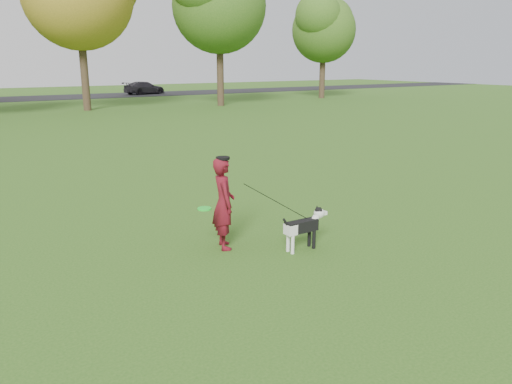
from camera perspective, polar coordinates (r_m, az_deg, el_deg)
ground at (r=8.65m, az=-0.10°, el=-6.17°), size 120.00×120.00×0.00m
man at (r=8.36m, az=-3.73°, el=-1.31°), size 0.52×0.65×1.56m
dog at (r=8.40m, az=5.60°, el=-3.73°), size 0.94×0.19×0.71m
car_right at (r=49.94m, az=-12.64°, el=11.54°), size 4.40×2.72×1.19m
man_held_items at (r=8.41m, az=2.41°, el=-1.16°), size 1.72×0.92×1.09m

